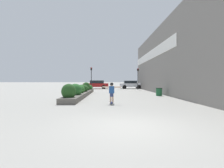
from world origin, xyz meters
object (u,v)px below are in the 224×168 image
traffic_light_right (138,75)px  trash_bin (159,92)px  skateboard (112,103)px  car_center_left (131,84)px  car_leftmost (96,84)px  traffic_light_left (91,75)px  skateboarder (112,90)px

traffic_light_right → trash_bin: bearing=-89.4°
skateboard → car_center_left: 22.22m
skateboard → car_leftmost: size_ratio=0.16×
traffic_light_right → traffic_light_left: bearing=-179.5°
skateboarder → traffic_light_left: (-3.20, 18.32, 1.66)m
skateboarder → car_leftmost: car_leftmost is taller
trash_bin → car_center_left: size_ratio=0.19×
skateboarder → car_leftmost: size_ratio=0.29×
traffic_light_left → traffic_light_right: bearing=0.5°
car_leftmost → skateboard: bearing=-173.2°
skateboard → skateboarder: size_ratio=0.55×
car_center_left → traffic_light_left: traffic_light_left is taller
skateboard → skateboarder: skateboarder is taller
car_leftmost → traffic_light_right: traffic_light_right is taller
skateboarder → car_leftmost: 21.75m
car_center_left → traffic_light_right: size_ratio=1.19×
traffic_light_left → skateboarder: bearing=-80.1°
car_leftmost → traffic_light_right: (7.43, -3.20, 1.63)m
car_leftmost → traffic_light_left: size_ratio=1.24×
car_leftmost → traffic_light_right: 8.25m
skateboarder → trash_bin: skateboarder is taller
skateboard → trash_bin: bearing=57.2°
skateboard → skateboarder: 0.84m
trash_bin → traffic_light_left: size_ratio=0.21×
car_center_left → traffic_light_left: size_ratio=1.14×
traffic_light_left → trash_bin: bearing=-56.4°
skateboarder → trash_bin: 7.84m
car_center_left → traffic_light_right: traffic_light_right is taller
skateboarder → car_leftmost: bearing=103.4°
traffic_light_left → car_leftmost: bearing=79.2°
traffic_light_left → traffic_light_right: (8.05, 0.07, -0.09)m
skateboarder → trash_bin: size_ratio=1.66×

